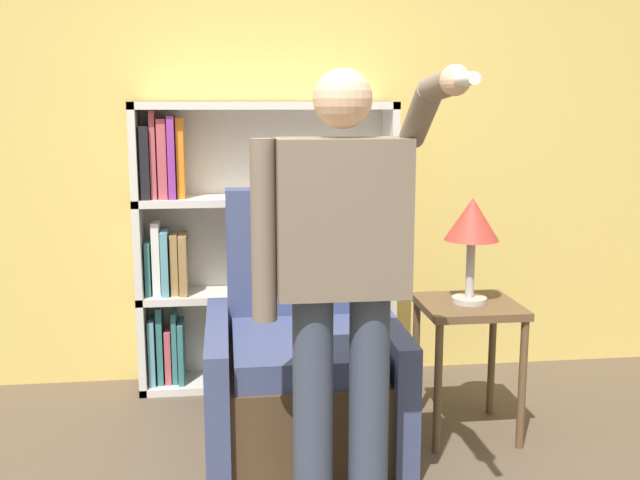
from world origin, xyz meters
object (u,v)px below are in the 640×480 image
side_table (468,326)px  table_lamp (472,225)px  armchair (301,366)px  person_standing (342,269)px  bookcase (243,245)px

side_table → table_lamp: 0.48m
armchair → side_table: armchair is taller
armchair → side_table: size_ratio=1.79×
table_lamp → side_table: bearing=-135.0°
armchair → side_table: bearing=-4.2°
person_standing → table_lamp: bearing=43.5°
side_table → table_lamp: size_ratio=1.31×
person_standing → bookcase: bearing=102.4°
armchair → person_standing: person_standing is taller
armchair → table_lamp: size_ratio=2.33×
bookcase → side_table: bookcase is taller
bookcase → armchair: bookcase is taller
person_standing → side_table: (0.71, 0.67, -0.44)m
bookcase → table_lamp: (1.03, -0.78, 0.22)m
bookcase → table_lamp: bookcase is taller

